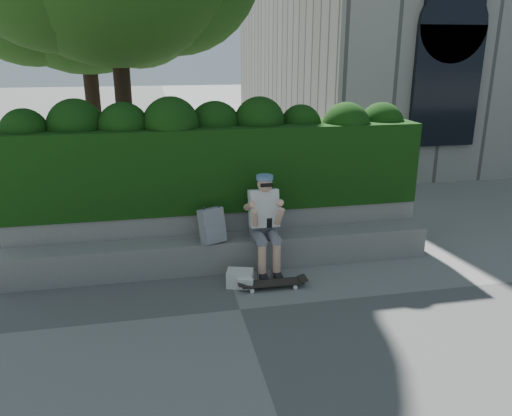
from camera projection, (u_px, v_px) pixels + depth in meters
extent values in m
plane|color=slate|center=(240.00, 310.00, 6.02)|extent=(80.00, 80.00, 0.00)
cube|color=gray|center=(225.00, 253.00, 7.11)|extent=(6.00, 0.45, 0.45)
cube|color=gray|center=(220.00, 232.00, 7.51)|extent=(6.00, 0.50, 0.75)
cube|color=black|center=(217.00, 165.00, 7.43)|extent=(6.00, 1.00, 1.20)
cylinder|color=black|center=(126.00, 129.00, 9.78)|extent=(0.32, 0.32, 3.00)
cylinder|color=black|center=(96.00, 128.00, 11.07)|extent=(0.32, 0.32, 2.65)
cube|color=slate|center=(263.00, 229.00, 7.07)|extent=(0.36, 0.26, 0.22)
cube|color=silver|center=(264.00, 208.00, 6.90)|extent=(0.40, 0.32, 0.55)
sphere|color=tan|center=(265.00, 184.00, 6.73)|extent=(0.21, 0.21, 0.21)
cylinder|color=slate|center=(265.00, 177.00, 6.72)|extent=(0.23, 0.23, 0.06)
cube|color=black|center=(269.00, 223.00, 6.60)|extent=(0.07, 0.02, 0.13)
cylinder|color=tan|center=(262.00, 263.00, 6.73)|extent=(0.11, 0.11, 0.47)
cylinder|color=tan|center=(277.00, 262.00, 6.77)|extent=(0.11, 0.11, 0.47)
cube|color=black|center=(263.00, 278.00, 6.74)|extent=(0.10, 0.26, 0.10)
cube|color=black|center=(277.00, 276.00, 6.78)|extent=(0.10, 0.26, 0.10)
cube|color=black|center=(272.00, 283.00, 6.54)|extent=(0.82, 0.22, 0.02)
cylinder|color=silver|center=(252.00, 291.00, 6.42)|extent=(0.06, 0.03, 0.06)
cylinder|color=silver|center=(250.00, 285.00, 6.58)|extent=(0.06, 0.03, 0.06)
cylinder|color=silver|center=(295.00, 287.00, 6.52)|extent=(0.06, 0.03, 0.06)
cylinder|color=silver|center=(292.00, 281.00, 6.68)|extent=(0.06, 0.03, 0.06)
cube|color=#A7A6AB|center=(212.00, 225.00, 6.85)|extent=(0.37, 0.29, 0.48)
cube|color=silver|center=(240.00, 278.00, 6.59)|extent=(0.39, 0.32, 0.22)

